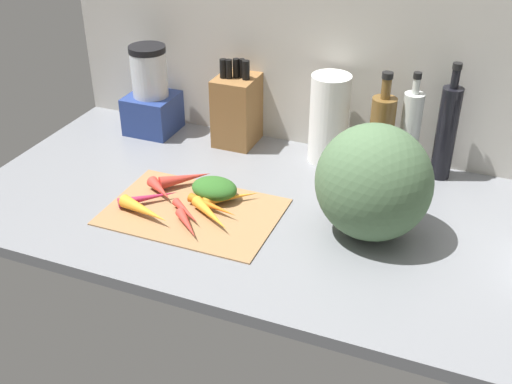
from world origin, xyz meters
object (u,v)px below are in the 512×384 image
at_px(carrot_3, 149,197).
at_px(knife_block, 237,109).
at_px(carrot_5, 187,224).
at_px(bottle_2, 446,132).
at_px(carrot_8, 213,206).
at_px(carrot_6, 211,214).
at_px(carrot_4, 145,211).
at_px(bottle_0, 381,134).
at_px(carrot_0, 160,190).
at_px(carrot_7, 232,197).
at_px(carrot_2, 185,178).
at_px(blender_appliance, 151,96).
at_px(carrot_1, 187,212).
at_px(winter_squash, 373,183).
at_px(cutting_board, 193,211).
at_px(bottle_1, 410,133).
at_px(paper_towel_roll, 329,119).

distance_m(carrot_3, knife_block, 0.43).
xyz_separation_m(carrot_5, bottle_2, (0.52, 0.50, 0.12)).
bearing_deg(carrot_8, carrot_3, -172.53).
relative_size(carrot_6, knife_block, 0.56).
bearing_deg(carrot_4, carrot_3, 112.76).
bearing_deg(bottle_0, carrot_0, -145.31).
xyz_separation_m(carrot_0, carrot_7, (0.18, 0.04, -0.00)).
bearing_deg(carrot_2, carrot_3, -111.73).
relative_size(carrot_6, bottle_2, 0.46).
xyz_separation_m(carrot_7, blender_appliance, (-0.40, 0.31, 0.10)).
xyz_separation_m(carrot_5, bottle_0, (0.36, 0.45, 0.10)).
bearing_deg(carrot_7, blender_appliance, 142.54).
bearing_deg(carrot_0, bottle_0, 34.69).
distance_m(carrot_1, winter_squash, 0.46).
xyz_separation_m(carrot_0, carrot_8, (0.16, -0.02, -0.00)).
xyz_separation_m(cutting_board, carrot_7, (0.07, 0.07, 0.02)).
relative_size(winter_squash, bottle_1, 0.95).
relative_size(carrot_1, carrot_6, 0.78).
relative_size(carrot_0, blender_appliance, 0.37).
relative_size(carrot_8, bottle_1, 0.50).
distance_m(carrot_2, winter_squash, 0.52).
bearing_deg(knife_block, cutting_board, -82.38).
height_order(carrot_8, bottle_2, bottle_2).
xyz_separation_m(carrot_1, carrot_6, (0.06, 0.01, 0.00)).
relative_size(blender_appliance, paper_towel_roll, 1.07).
height_order(carrot_6, carrot_8, carrot_6).
height_order(knife_block, bottle_1, bottle_1).
height_order(carrot_4, blender_appliance, blender_appliance).
xyz_separation_m(carrot_4, carrot_5, (0.12, -0.01, -0.01)).
xyz_separation_m(carrot_1, carrot_5, (0.03, -0.05, 0.00)).
xyz_separation_m(knife_block, blender_appliance, (-0.27, -0.02, 0.01)).
bearing_deg(carrot_8, bottle_0, 47.09).
distance_m(carrot_3, blender_appliance, 0.45).
height_order(carrot_5, knife_block, knife_block).
bearing_deg(bottle_1, carrot_7, -138.96).
height_order(carrot_2, carrot_8, carrot_2).
relative_size(carrot_4, blender_appliance, 0.55).
bearing_deg(bottle_2, bottle_0, -165.17).
distance_m(cutting_board, winter_squash, 0.45).
bearing_deg(carrot_5, paper_towel_roll, 66.78).
bearing_deg(carrot_7, carrot_6, -96.95).
xyz_separation_m(paper_towel_roll, bottle_0, (0.15, -0.02, -0.01)).
bearing_deg(bottle_2, winter_squash, -108.88).
relative_size(carrot_1, bottle_0, 0.40).
distance_m(carrot_0, carrot_3, 0.04).
bearing_deg(carrot_6, blender_appliance, 133.93).
xyz_separation_m(carrot_1, bottle_0, (0.38, 0.40, 0.10)).
distance_m(carrot_5, carrot_6, 0.07).
height_order(carrot_8, knife_block, knife_block).
bearing_deg(bottle_0, carrot_5, -128.19).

